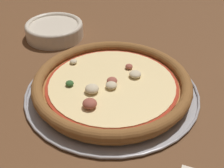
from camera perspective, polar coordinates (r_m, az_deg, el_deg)
name	(u,v)px	position (r m, az deg, el deg)	size (l,w,h in m)	color
ground_plane	(112,93)	(0.66, 0.00, -1.72)	(3.00, 3.00, 0.00)	brown
pizza_tray	(112,92)	(0.66, 0.00, -1.45)	(0.36, 0.36, 0.01)	#9E9EA3
pizza	(112,84)	(0.65, -0.02, -0.07)	(0.33, 0.33, 0.04)	#A86B33
bowl_near	(54,29)	(0.88, -10.50, 9.79)	(0.16, 0.16, 0.04)	beige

